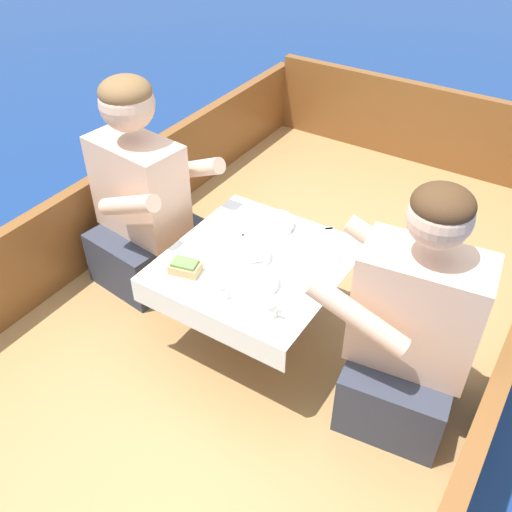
{
  "coord_description": "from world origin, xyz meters",
  "views": [
    {
      "loc": [
        0.91,
        -1.48,
        2.09
      ],
      "look_at": [
        0.0,
        -0.06,
        0.74
      ],
      "focal_mm": 40.0,
      "sensor_mm": 36.0,
      "label": 1
    }
  ],
  "objects_px": {
    "coffee_cup_port": "(220,288)",
    "person_port": "(142,203)",
    "coffee_cup_starboard": "(268,307)",
    "sandwich": "(185,267)",
    "person_starboard": "(410,332)"
  },
  "relations": [
    {
      "from": "person_starboard",
      "to": "coffee_cup_starboard",
      "type": "relative_size",
      "value": 9.17
    },
    {
      "from": "person_port",
      "to": "sandwich",
      "type": "distance_m",
      "value": 0.53
    },
    {
      "from": "person_starboard",
      "to": "coffee_cup_port",
      "type": "bearing_deg",
      "value": 11.25
    },
    {
      "from": "person_port",
      "to": "person_starboard",
      "type": "bearing_deg",
      "value": 2.71
    },
    {
      "from": "coffee_cup_port",
      "to": "coffee_cup_starboard",
      "type": "distance_m",
      "value": 0.19
    },
    {
      "from": "person_port",
      "to": "coffee_cup_port",
      "type": "xyz_separation_m",
      "value": [
        0.63,
        -0.3,
        0.03
      ]
    },
    {
      "from": "sandwich",
      "to": "coffee_cup_starboard",
      "type": "height_order",
      "value": "same"
    },
    {
      "from": "person_starboard",
      "to": "sandwich",
      "type": "distance_m",
      "value": 0.83
    },
    {
      "from": "sandwich",
      "to": "coffee_cup_port",
      "type": "height_order",
      "value": "same"
    },
    {
      "from": "coffee_cup_port",
      "to": "person_port",
      "type": "bearing_deg",
      "value": 154.47
    },
    {
      "from": "sandwich",
      "to": "coffee_cup_starboard",
      "type": "bearing_deg",
      "value": -2.14
    },
    {
      "from": "person_port",
      "to": "coffee_cup_starboard",
      "type": "relative_size",
      "value": 9.38
    },
    {
      "from": "coffee_cup_starboard",
      "to": "coffee_cup_port",
      "type": "bearing_deg",
      "value": -176.29
    },
    {
      "from": "person_port",
      "to": "coffee_cup_port",
      "type": "bearing_deg",
      "value": -18.76
    },
    {
      "from": "person_port",
      "to": "coffee_cup_port",
      "type": "relative_size",
      "value": 10.14
    }
  ]
}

